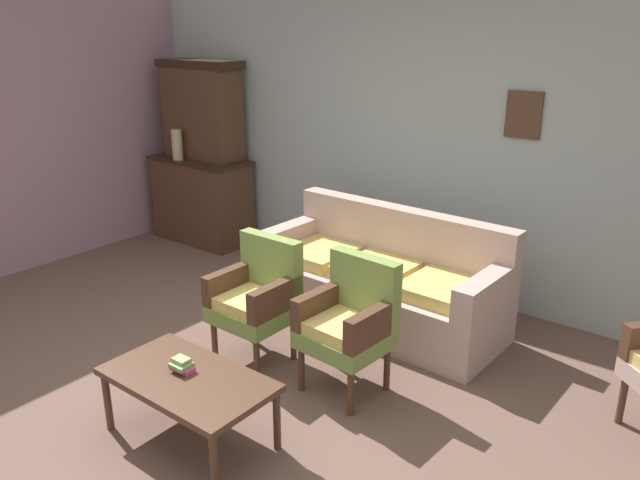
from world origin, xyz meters
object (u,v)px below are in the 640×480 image
object	(u,v)px
side_cabinet	(202,200)
book_stack_on_table	(182,365)
floral_couch	(382,284)
coffee_table	(188,383)
vase_on_cabinet	(177,145)
armchair_by_doorway	(257,295)
armchair_row_middle	(350,320)

from	to	relation	value
side_cabinet	book_stack_on_table	size ratio (longest dim) A/B	7.53
floral_couch	coffee_table	world-z (taller)	floral_couch
vase_on_cabinet	coffee_table	world-z (taller)	vase_on_cabinet
armchair_by_doorway	armchair_row_middle	world-z (taller)	same
vase_on_cabinet	armchair_by_doorway	xyz separation A→B (m)	(2.44, -1.36, -0.59)
armchair_by_doorway	armchair_row_middle	size ratio (longest dim) A/B	1.00
armchair_row_middle	floral_couch	bearing A→B (deg)	110.83
floral_couch	coffee_table	xyz separation A→B (m)	(-0.03, -1.99, 0.05)
armchair_row_middle	book_stack_on_table	size ratio (longest dim) A/B	5.86
armchair_by_doorway	coffee_table	world-z (taller)	armchair_by_doorway
vase_on_cabinet	coffee_table	size ratio (longest dim) A/B	0.33
floral_couch	armchair_row_middle	size ratio (longest dim) A/B	2.25
vase_on_cabinet	armchair_by_doorway	world-z (taller)	vase_on_cabinet
vase_on_cabinet	armchair_row_middle	distance (m)	3.48
floral_couch	armchair_row_middle	xyz separation A→B (m)	(0.37, -0.97, 0.17)
side_cabinet	book_stack_on_table	bearing A→B (deg)	-43.73
side_cabinet	floral_couch	size ratio (longest dim) A/B	0.57
vase_on_cabinet	armchair_by_doorway	distance (m)	2.86
armchair_row_middle	coffee_table	world-z (taller)	armchair_row_middle
book_stack_on_table	side_cabinet	bearing A→B (deg)	136.27
vase_on_cabinet	floral_couch	world-z (taller)	vase_on_cabinet
armchair_row_middle	book_stack_on_table	bearing A→B (deg)	-115.51
side_cabinet	vase_on_cabinet	xyz separation A→B (m)	(-0.13, -0.18, 0.63)
side_cabinet	floral_couch	bearing A→B (deg)	-10.34
side_cabinet	armchair_row_middle	world-z (taller)	side_cabinet
armchair_by_doorway	coffee_table	size ratio (longest dim) A/B	0.90
armchair_by_doorway	side_cabinet	bearing A→B (deg)	146.16
armchair_row_middle	vase_on_cabinet	bearing A→B (deg)	158.09
vase_on_cabinet	floral_couch	distance (m)	2.93
side_cabinet	book_stack_on_table	distance (m)	3.56
book_stack_on_table	armchair_row_middle	bearing A→B (deg)	64.49
armchair_by_doorway	book_stack_on_table	world-z (taller)	armchair_by_doorway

